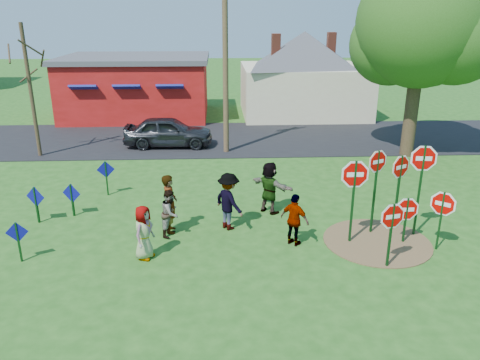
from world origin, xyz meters
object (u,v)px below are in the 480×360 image
at_px(stop_sign_b, 377,171).
at_px(suv, 168,132).
at_px(leafy_tree, 425,30).
at_px(person_b, 170,204).
at_px(stop_sign_d, 400,174).
at_px(person_a, 144,232).
at_px(utility_pole, 225,60).
at_px(stop_sign_a, 392,222).
at_px(stop_sign_c, 422,170).

bearing_deg(stop_sign_b, suv, 98.86).
xyz_separation_m(stop_sign_b, leafy_tree, (4.52, 8.30, 3.76)).
height_order(person_b, suv, person_b).
distance_m(stop_sign_d, person_a, 7.90).
bearing_deg(leafy_tree, person_b, -143.76).
xyz_separation_m(stop_sign_d, utility_pole, (-5.17, 8.98, 2.59)).
bearing_deg(person_b, stop_sign_a, -118.66).
relative_size(stop_sign_a, suv, 0.44).
bearing_deg(stop_sign_b, utility_pole, 88.95).
bearing_deg(stop_sign_b, stop_sign_d, -8.61).
distance_m(person_b, leafy_tree, 14.23).
height_order(stop_sign_b, stop_sign_c, stop_sign_c).
distance_m(suv, utility_pole, 4.82).
distance_m(stop_sign_c, suv, 13.68).
bearing_deg(person_b, person_a, 154.41).
height_order(suv, utility_pole, utility_pole).
relative_size(person_b, leafy_tree, 0.21).
relative_size(stop_sign_b, stop_sign_d, 1.09).
relative_size(utility_pole, leafy_tree, 0.94).
height_order(stop_sign_d, suv, stop_sign_d).
distance_m(stop_sign_b, person_b, 6.38).
bearing_deg(stop_sign_b, person_a, 164.31).
height_order(stop_sign_a, stop_sign_c, stop_sign_c).
distance_m(stop_sign_a, utility_pole, 12.45).
distance_m(stop_sign_c, stop_sign_d, 0.72).
height_order(stop_sign_c, person_b, stop_sign_c).
height_order(stop_sign_b, stop_sign_d, stop_sign_b).
bearing_deg(stop_sign_d, leafy_tree, 36.57).
xyz_separation_m(stop_sign_c, utility_pole, (-5.63, 9.46, 2.32)).
xyz_separation_m(stop_sign_c, suv, (-8.56, 10.59, -1.33)).
relative_size(suv, utility_pole, 0.53).
relative_size(stop_sign_d, utility_pole, 0.30).
bearing_deg(stop_sign_d, person_b, 150.19).
bearing_deg(stop_sign_a, leafy_tree, 51.75).
bearing_deg(person_a, leafy_tree, -28.08).
xyz_separation_m(stop_sign_c, stop_sign_d, (-0.45, 0.49, -0.28)).
xyz_separation_m(stop_sign_a, person_b, (-6.06, 2.48, -0.40)).
xyz_separation_m(stop_sign_a, person_a, (-6.64, 0.82, -0.56)).
relative_size(stop_sign_a, person_b, 1.04).
bearing_deg(stop_sign_c, stop_sign_d, 139.39).
bearing_deg(person_a, stop_sign_a, -75.19).
height_order(stop_sign_d, person_a, stop_sign_d).
xyz_separation_m(stop_sign_a, suv, (-7.07, 12.45, -0.54)).
xyz_separation_m(person_b, utility_pole, (1.93, 8.85, 3.51)).
bearing_deg(stop_sign_c, suv, 135.38).
bearing_deg(person_a, stop_sign_d, -56.87).
xyz_separation_m(stop_sign_b, person_b, (-6.27, 0.39, -1.11)).
relative_size(stop_sign_b, utility_pole, 0.33).
distance_m(stop_sign_a, person_a, 6.71).
bearing_deg(utility_pole, stop_sign_a, -69.96).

